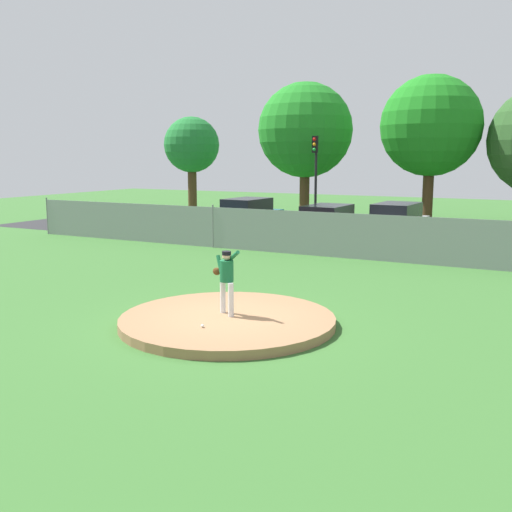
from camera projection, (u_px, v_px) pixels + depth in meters
ground_plane at (321, 278)px, 18.99m from camera, size 80.00×80.00×0.00m
asphalt_strip at (390, 244)px, 26.44m from camera, size 44.00×7.00×0.01m
pitchers_mound at (228, 320)px, 13.72m from camera, size 5.01×5.01×0.21m
pitcher_youth at (226, 275)px, 13.69m from camera, size 0.81×0.35×1.57m
baseball at (202, 326)px, 12.78m from camera, size 0.07×0.07×0.07m
chainlink_fence at (360, 237)px, 22.35m from camera, size 32.60×0.07×1.84m
parked_car_burgundy at (327, 223)px, 27.71m from camera, size 2.05×4.83×1.62m
parked_car_teal at (247, 217)px, 29.97m from camera, size 2.14×4.58×1.78m
parked_car_silver at (396, 224)px, 26.43m from camera, size 2.01×4.78×1.82m
traffic_cone_orange at (209, 227)px, 30.40m from camera, size 0.40×0.40×0.55m
traffic_light_near at (315, 166)px, 32.01m from camera, size 0.28×0.46×4.96m
tree_tall_centre at (192, 146)px, 39.75m from camera, size 3.72×3.72×6.51m
tree_slender_far at (305, 131)px, 35.10m from camera, size 5.62×5.62×8.22m
tree_bushy_near at (431, 126)px, 32.02m from camera, size 5.46×5.46×8.24m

